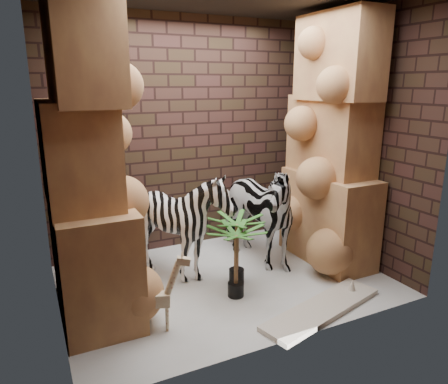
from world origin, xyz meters
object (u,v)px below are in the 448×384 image
giraffe_toy (155,291)px  surfboard (322,309)px  palm_front (237,249)px  palm_back (236,262)px  zebra_left (181,230)px  zebra_right (252,203)px

giraffe_toy → surfboard: bearing=6.3°
palm_front → palm_back: (-0.16, -0.28, -0.00)m
palm_front → giraffe_toy: bearing=-154.8°
palm_front → surfboard: palm_front is taller
zebra_left → palm_front: (0.51, -0.37, -0.19)m
giraffe_toy → surfboard: giraffe_toy is taller
palm_front → zebra_left: bearing=143.9°
zebra_left → palm_back: 0.77m
zebra_left → palm_back: size_ratio=1.65×
palm_back → surfboard: palm_back is taller
palm_front → surfboard: (0.47, -0.92, -0.37)m
zebra_right → giraffe_toy: 1.80m
giraffe_toy → palm_back: (0.93, 0.22, 0.01)m
palm_front → palm_back: bearing=-118.9°
zebra_left → giraffe_toy: (-0.57, -0.88, -0.20)m
giraffe_toy → palm_front: (1.08, 0.51, 0.01)m
giraffe_toy → palm_front: bearing=46.3°
giraffe_toy → palm_back: 0.95m
palm_back → surfboard: 0.97m
surfboard → zebra_left: bearing=112.4°
palm_front → surfboard: 1.10m
palm_back → surfboard: bearing=-45.5°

